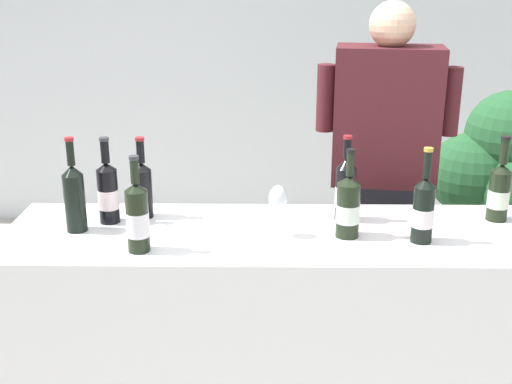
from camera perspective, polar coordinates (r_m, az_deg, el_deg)
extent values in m
cube|color=silver|center=(4.76, 2.16, 13.69)|extent=(8.00, 0.10, 2.80)
cube|color=white|center=(2.54, 3.33, -13.44)|extent=(2.09, 0.58, 0.94)
cylinder|color=black|center=(2.43, -12.87, -0.36)|extent=(0.07, 0.07, 0.20)
cone|color=black|center=(2.40, -13.07, 2.22)|extent=(0.07, 0.07, 0.03)
cylinder|color=black|center=(2.38, -13.16, 3.47)|extent=(0.03, 0.03, 0.08)
cylinder|color=#333338|center=(2.37, -13.24, 4.56)|extent=(0.04, 0.04, 0.01)
cylinder|color=silver|center=(2.44, -12.85, -0.58)|extent=(0.08, 0.08, 0.07)
cylinder|color=black|center=(2.56, 20.57, -0.34)|extent=(0.08, 0.08, 0.19)
cone|color=black|center=(2.53, 20.84, 1.99)|extent=(0.08, 0.08, 0.03)
cylinder|color=black|center=(2.51, 21.01, 3.32)|extent=(0.03, 0.03, 0.09)
cylinder|color=black|center=(2.50, 21.14, 4.46)|extent=(0.04, 0.04, 0.01)
cylinder|color=silver|center=(2.56, 20.54, -0.54)|extent=(0.08, 0.08, 0.07)
cylinder|color=black|center=(2.41, 7.86, -0.20)|extent=(0.07, 0.07, 0.20)
cone|color=black|center=(2.38, 7.98, 2.54)|extent=(0.07, 0.07, 0.04)
cylinder|color=black|center=(2.36, 8.04, 3.82)|extent=(0.03, 0.03, 0.07)
cylinder|color=maroon|center=(2.35, 8.09, 4.80)|extent=(0.03, 0.03, 0.01)
cylinder|color=silver|center=(2.42, 7.85, -0.42)|extent=(0.08, 0.08, 0.08)
cylinder|color=black|center=(2.16, -10.37, -2.54)|extent=(0.07, 0.07, 0.21)
cone|color=black|center=(2.12, -10.56, 0.43)|extent=(0.07, 0.07, 0.03)
cylinder|color=black|center=(2.10, -10.64, 1.78)|extent=(0.03, 0.03, 0.08)
cylinder|color=#333338|center=(2.09, -10.72, 2.98)|extent=(0.03, 0.03, 0.01)
cylinder|color=silver|center=(2.16, -10.36, -2.80)|extent=(0.08, 0.08, 0.08)
cylinder|color=black|center=(2.27, 8.09, -1.62)|extent=(0.08, 0.08, 0.19)
cone|color=black|center=(2.23, 8.22, 1.05)|extent=(0.08, 0.08, 0.03)
cylinder|color=black|center=(2.21, 8.29, 2.43)|extent=(0.03, 0.03, 0.08)
cylinder|color=black|center=(2.20, 8.35, 3.61)|extent=(0.03, 0.03, 0.01)
cylinder|color=silver|center=(2.27, 8.08, -1.85)|extent=(0.08, 0.08, 0.07)
cylinder|color=black|center=(2.38, -15.64, -0.95)|extent=(0.07, 0.07, 0.21)
cone|color=black|center=(2.34, -15.90, 1.86)|extent=(0.07, 0.07, 0.04)
cylinder|color=black|center=(2.33, -16.03, 3.31)|extent=(0.03, 0.03, 0.09)
cylinder|color=maroon|center=(2.31, -16.14, 4.50)|extent=(0.03, 0.03, 0.01)
cylinder|color=black|center=(2.27, 14.48, -1.92)|extent=(0.07, 0.07, 0.20)
cone|color=black|center=(2.23, 14.71, 0.83)|extent=(0.07, 0.07, 0.03)
cylinder|color=black|center=(2.22, 14.84, 2.34)|extent=(0.03, 0.03, 0.09)
cylinder|color=#B79333|center=(2.20, 14.95, 3.63)|extent=(0.03, 0.03, 0.01)
cylinder|color=silver|center=(2.27, 14.46, -2.16)|extent=(0.07, 0.07, 0.07)
cylinder|color=black|center=(2.46, -9.93, -0.15)|extent=(0.07, 0.07, 0.18)
cone|color=black|center=(2.43, -10.07, 2.23)|extent=(0.07, 0.07, 0.03)
cylinder|color=black|center=(2.41, -10.14, 3.51)|extent=(0.03, 0.03, 0.08)
cylinder|color=maroon|center=(2.40, -10.21, 4.62)|extent=(0.03, 0.03, 0.01)
cylinder|color=silver|center=(2.28, 1.91, -3.82)|extent=(0.08, 0.08, 0.00)
cylinder|color=silver|center=(2.26, 1.92, -2.72)|extent=(0.01, 0.01, 0.09)
ellipsoid|color=silver|center=(2.23, 1.95, -0.61)|extent=(0.06, 0.06, 0.10)
ellipsoid|color=maroon|center=(2.24, 1.94, -1.01)|extent=(0.05, 0.05, 0.03)
cube|color=black|center=(3.13, 10.50, -7.25)|extent=(0.43, 0.29, 0.93)
cube|color=#47191E|center=(2.88, 11.41, 6.57)|extent=(0.48, 0.30, 0.60)
sphere|color=#D8AD8C|center=(2.83, 11.92, 14.23)|extent=(0.19, 0.19, 0.19)
cylinder|color=#47191E|center=(2.89, 16.78, 7.64)|extent=(0.08, 0.08, 0.29)
cylinder|color=#47191E|center=(2.87, 6.16, 8.23)|extent=(0.08, 0.08, 0.29)
cylinder|color=brown|center=(3.77, 19.16, -8.57)|extent=(0.32, 0.32, 0.32)
sphere|color=#23562D|center=(3.53, 18.33, 1.54)|extent=(0.43, 0.43, 0.43)
sphere|color=#23562D|center=(3.54, 21.43, 4.74)|extent=(0.45, 0.45, 0.45)
sphere|color=#23562D|center=(3.62, 20.51, 0.50)|extent=(0.46, 0.46, 0.46)
cylinder|color=#4C3823|center=(3.59, 19.93, -2.03)|extent=(0.05, 0.05, 0.60)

